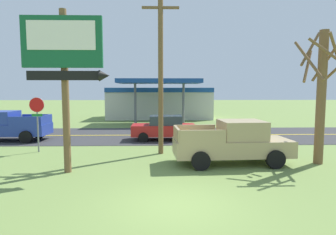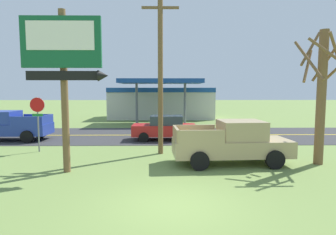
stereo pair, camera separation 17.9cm
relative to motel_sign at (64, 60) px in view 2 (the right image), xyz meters
name	(u,v)px [view 2 (the right image)]	position (x,y,z in m)	size (l,w,h in m)	color
ground_plane	(172,206)	(4.13, -3.41, -4.48)	(180.00, 180.00, 0.00)	olive
road_asphalt	(167,135)	(4.13, 9.59, -4.47)	(140.00, 8.00, 0.02)	#333335
road_centre_line	(167,135)	(4.13, 9.59, -4.46)	(126.00, 0.20, 0.01)	gold
motel_sign	(64,60)	(0.00, 0.00, 0.00)	(3.34, 0.54, 6.46)	brown
stop_sign	(38,115)	(-2.88, 4.01, -2.46)	(0.80, 0.08, 2.95)	slate
utility_pole	(160,63)	(3.72, 3.48, 0.22)	(2.09, 0.26, 8.76)	brown
bare_tree	(321,92)	(10.84, 1.23, -1.22)	(1.93, 2.02, 6.01)	brown
gas_station	(161,102)	(3.60, 22.74, -2.54)	(12.00, 11.50, 4.40)	beige
pickup_tan_parked_on_lawn	(232,143)	(6.99, 1.33, -3.52)	(5.30, 2.47, 1.96)	tan
pickup_blue_on_road	(8,126)	(-6.42, 7.59, -3.52)	(5.20, 2.24, 1.96)	#233893
car_red_near_lane	(165,128)	(3.94, 7.59, -3.65)	(4.20, 2.00, 1.64)	red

